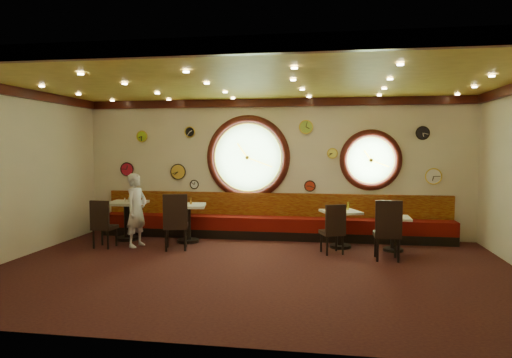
# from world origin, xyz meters

# --- Properties ---
(floor) EXTENTS (9.00, 6.00, 0.00)m
(floor) POSITION_xyz_m (0.00, 0.00, 0.00)
(floor) COLOR black
(floor) RESTS_ON ground
(ceiling) EXTENTS (9.00, 6.00, 0.02)m
(ceiling) POSITION_xyz_m (0.00, 0.00, 3.20)
(ceiling) COLOR gold
(ceiling) RESTS_ON wall_back
(wall_back) EXTENTS (9.00, 0.02, 3.20)m
(wall_back) POSITION_xyz_m (0.00, 3.00, 1.60)
(wall_back) COLOR beige
(wall_back) RESTS_ON floor
(wall_front) EXTENTS (9.00, 0.02, 3.20)m
(wall_front) POSITION_xyz_m (0.00, -3.00, 1.60)
(wall_front) COLOR beige
(wall_front) RESTS_ON floor
(wall_left) EXTENTS (0.02, 6.00, 3.20)m
(wall_left) POSITION_xyz_m (-4.50, 0.00, 1.60)
(wall_left) COLOR beige
(wall_left) RESTS_ON floor
(molding_back) EXTENTS (9.00, 0.10, 0.18)m
(molding_back) POSITION_xyz_m (0.00, 2.95, 3.11)
(molding_back) COLOR black
(molding_back) RESTS_ON wall_back
(molding_front) EXTENTS (9.00, 0.10, 0.18)m
(molding_front) POSITION_xyz_m (0.00, -2.95, 3.11)
(molding_front) COLOR black
(molding_front) RESTS_ON wall_back
(molding_left) EXTENTS (0.10, 6.00, 0.18)m
(molding_left) POSITION_xyz_m (-4.45, 0.00, 3.11)
(molding_left) COLOR black
(molding_left) RESTS_ON wall_back
(banquette_base) EXTENTS (8.00, 0.55, 0.20)m
(banquette_base) POSITION_xyz_m (0.00, 2.72, 0.10)
(banquette_base) COLOR black
(banquette_base) RESTS_ON floor
(banquette_seat) EXTENTS (8.00, 0.55, 0.30)m
(banquette_seat) POSITION_xyz_m (0.00, 2.72, 0.35)
(banquette_seat) COLOR #5A0B07
(banquette_seat) RESTS_ON banquette_base
(banquette_back) EXTENTS (8.00, 0.10, 0.55)m
(banquette_back) POSITION_xyz_m (0.00, 2.94, 0.75)
(banquette_back) COLOR #621107
(banquette_back) RESTS_ON wall_back
(porthole_left_glass) EXTENTS (1.66, 0.02, 1.66)m
(porthole_left_glass) POSITION_xyz_m (-0.60, 3.00, 1.85)
(porthole_left_glass) COLOR #76AC67
(porthole_left_glass) RESTS_ON wall_back
(porthole_left_frame) EXTENTS (1.98, 0.18, 1.98)m
(porthole_left_frame) POSITION_xyz_m (-0.60, 2.98, 1.85)
(porthole_left_frame) COLOR black
(porthole_left_frame) RESTS_ON wall_back
(porthole_left_ring) EXTENTS (1.61, 0.03, 1.61)m
(porthole_left_ring) POSITION_xyz_m (-0.60, 2.95, 1.85)
(porthole_left_ring) COLOR gold
(porthole_left_ring) RESTS_ON wall_back
(porthole_right_glass) EXTENTS (1.10, 0.02, 1.10)m
(porthole_right_glass) POSITION_xyz_m (2.20, 3.00, 1.80)
(porthole_right_glass) COLOR #76AC67
(porthole_right_glass) RESTS_ON wall_back
(porthole_right_frame) EXTENTS (1.38, 0.18, 1.38)m
(porthole_right_frame) POSITION_xyz_m (2.20, 2.98, 1.80)
(porthole_right_frame) COLOR black
(porthole_right_frame) RESTS_ON wall_back
(porthole_right_ring) EXTENTS (1.09, 0.03, 1.09)m
(porthole_right_ring) POSITION_xyz_m (2.20, 2.95, 1.80)
(porthole_right_ring) COLOR gold
(porthole_right_ring) RESTS_ON wall_back
(wall_clock_0) EXTENTS (0.24, 0.03, 0.24)m
(wall_clock_0) POSITION_xyz_m (-2.00, 2.96, 2.45)
(wall_clock_0) COLOR black
(wall_clock_0) RESTS_ON wall_back
(wall_clock_1) EXTENTS (0.34, 0.03, 0.34)m
(wall_clock_1) POSITION_xyz_m (3.55, 2.96, 1.45)
(wall_clock_1) COLOR white
(wall_clock_1) RESTS_ON wall_back
(wall_clock_2) EXTENTS (0.20, 0.03, 0.20)m
(wall_clock_2) POSITION_xyz_m (-1.90, 2.96, 1.20)
(wall_clock_2) COLOR silver
(wall_clock_2) RESTS_ON wall_back
(wall_clock_3) EXTENTS (0.36, 0.03, 0.36)m
(wall_clock_3) POSITION_xyz_m (-2.30, 2.96, 1.50)
(wall_clock_3) COLOR gold
(wall_clock_3) RESTS_ON wall_back
(wall_clock_4) EXTENTS (0.30, 0.03, 0.30)m
(wall_clock_4) POSITION_xyz_m (0.75, 2.96, 2.55)
(wall_clock_4) COLOR #9CC33D
(wall_clock_4) RESTS_ON wall_back
(wall_clock_5) EXTENTS (0.26, 0.03, 0.26)m
(wall_clock_5) POSITION_xyz_m (-3.20, 2.96, 2.35)
(wall_clock_5) COLOR #A1D129
(wall_clock_5) RESTS_ON wall_back
(wall_clock_6) EXTENTS (0.28, 0.03, 0.28)m
(wall_clock_6) POSITION_xyz_m (3.30, 2.96, 2.40)
(wall_clock_6) COLOR black
(wall_clock_6) RESTS_ON wall_back
(wall_clock_7) EXTENTS (0.24, 0.03, 0.24)m
(wall_clock_7) POSITION_xyz_m (0.85, 2.96, 1.20)
(wall_clock_7) COLOR red
(wall_clock_7) RESTS_ON wall_back
(wall_clock_8) EXTENTS (0.22, 0.03, 0.22)m
(wall_clock_8) POSITION_xyz_m (1.35, 2.96, 1.95)
(wall_clock_8) COLOR #F1EC50
(wall_clock_8) RESTS_ON wall_back
(wall_clock_9) EXTENTS (0.32, 0.03, 0.32)m
(wall_clock_9) POSITION_xyz_m (-3.60, 2.96, 1.55)
(wall_clock_9) COLOR red
(wall_clock_9) RESTS_ON wall_back
(table_a) EXTENTS (0.83, 0.83, 0.87)m
(table_a) POSITION_xyz_m (-3.21, 2.05, 0.55)
(table_a) COLOR black
(table_a) RESTS_ON floor
(table_b) EXTENTS (0.90, 0.90, 0.84)m
(table_b) POSITION_xyz_m (-1.78, 2.03, 0.53)
(table_b) COLOR black
(table_b) RESTS_ON floor
(table_c) EXTENTS (0.92, 0.92, 0.78)m
(table_c) POSITION_xyz_m (1.53, 2.00, 0.49)
(table_c) COLOR black
(table_c) RESTS_ON floor
(table_d) EXTENTS (0.64, 0.64, 0.70)m
(table_d) POSITION_xyz_m (2.57, 1.86, 0.44)
(table_d) COLOR black
(table_d) RESTS_ON floor
(chair_a) EXTENTS (0.44, 0.44, 0.62)m
(chair_a) POSITION_xyz_m (-3.34, 1.17, 0.57)
(chair_a) COLOR black
(chair_a) RESTS_ON floor
(chair_b) EXTENTS (0.60, 0.60, 0.72)m
(chair_b) POSITION_xyz_m (-1.77, 1.21, 0.66)
(chair_b) COLOR black
(chair_b) RESTS_ON floor
(chair_c) EXTENTS (0.54, 0.54, 0.61)m
(chair_c) POSITION_xyz_m (1.38, 1.37, 0.56)
(chair_c) COLOR black
(chair_c) RESTS_ON floor
(chair_d) EXTENTS (0.47, 0.47, 0.70)m
(chair_d) POSITION_xyz_m (2.35, 1.00, 0.65)
(chair_d) COLOR black
(chair_d) RESTS_ON floor
(condiment_a_salt) EXTENTS (0.03, 0.03, 0.09)m
(condiment_a_salt) POSITION_xyz_m (-3.24, 2.04, 0.91)
(condiment_a_salt) COLOR silver
(condiment_a_salt) RESTS_ON table_a
(condiment_b_salt) EXTENTS (0.03, 0.03, 0.09)m
(condiment_b_salt) POSITION_xyz_m (-1.81, 2.06, 0.88)
(condiment_b_salt) COLOR silver
(condiment_b_salt) RESTS_ON table_b
(condiment_c_salt) EXTENTS (0.04, 0.04, 0.11)m
(condiment_c_salt) POSITION_xyz_m (1.50, 2.02, 0.83)
(condiment_c_salt) COLOR silver
(condiment_c_salt) RESTS_ON table_c
(condiment_d_salt) EXTENTS (0.04, 0.04, 0.11)m
(condiment_d_salt) POSITION_xyz_m (2.46, 1.92, 0.75)
(condiment_d_salt) COLOR silver
(condiment_d_salt) RESTS_ON table_d
(condiment_a_pepper) EXTENTS (0.03, 0.03, 0.10)m
(condiment_a_pepper) POSITION_xyz_m (-3.15, 2.04, 0.92)
(condiment_a_pepper) COLOR silver
(condiment_a_pepper) RESTS_ON table_a
(condiment_b_pepper) EXTENTS (0.04, 0.04, 0.11)m
(condiment_b_pepper) POSITION_xyz_m (-1.81, 2.00, 0.89)
(condiment_b_pepper) COLOR silver
(condiment_b_pepper) RESTS_ON table_b
(condiment_c_pepper) EXTENTS (0.03, 0.03, 0.09)m
(condiment_c_pepper) POSITION_xyz_m (1.50, 2.01, 0.82)
(condiment_c_pepper) COLOR silver
(condiment_c_pepper) RESTS_ON table_c
(condiment_d_pepper) EXTENTS (0.03, 0.03, 0.09)m
(condiment_d_pepper) POSITION_xyz_m (2.55, 1.79, 0.74)
(condiment_d_pepper) COLOR #BBBABF
(condiment_d_pepper) RESTS_ON table_d
(condiment_a_bottle) EXTENTS (0.04, 0.04, 0.14)m
(condiment_a_bottle) POSITION_xyz_m (-3.16, 2.11, 0.94)
(condiment_a_bottle) COLOR yellow
(condiment_a_bottle) RESTS_ON table_a
(condiment_b_bottle) EXTENTS (0.05, 0.05, 0.16)m
(condiment_b_bottle) POSITION_xyz_m (-1.72, 2.09, 0.91)
(condiment_b_bottle) COLOR #CA892F
(condiment_b_bottle) RESTS_ON table_b
(condiment_c_bottle) EXTENTS (0.05, 0.05, 0.17)m
(condiment_c_bottle) POSITION_xyz_m (1.68, 2.14, 0.86)
(condiment_c_bottle) COLOR gold
(condiment_c_bottle) RESTS_ON table_c
(condiment_d_bottle) EXTENTS (0.05, 0.05, 0.16)m
(condiment_d_bottle) POSITION_xyz_m (2.71, 1.93, 0.78)
(condiment_d_bottle) COLOR gold
(condiment_d_bottle) RESTS_ON table_d
(waiter) EXTENTS (0.50, 0.64, 1.54)m
(waiter) POSITION_xyz_m (-2.71, 1.45, 0.77)
(waiter) COLOR silver
(waiter) RESTS_ON floor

